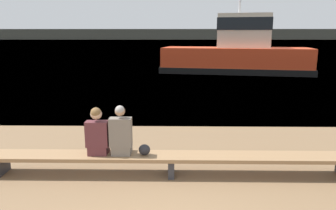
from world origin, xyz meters
TOP-DOWN VIEW (x-y plane):
  - water_surface at (0.00, 126.36)m, footprint 240.00×240.00m
  - far_shoreline at (0.00, 163.27)m, footprint 600.00×12.00m
  - bench_main at (0.23, 2.87)m, footprint 7.40×0.55m
  - person_left at (-1.22, 2.87)m, footprint 0.43×0.40m
  - person_right at (-0.75, 2.87)m, footprint 0.43×0.39m
  - shopping_bag at (-0.30, 2.86)m, footprint 0.23×0.17m
  - tugboat_red at (4.79, 20.48)m, footprint 10.93×5.18m

SIDE VIEW (x-z plane):
  - water_surface at x=0.00m, z-range 0.00..0.00m
  - bench_main at x=0.23m, z-range 0.14..0.56m
  - shopping_bag at x=-0.30m, z-range 0.42..0.64m
  - person_left at x=-1.22m, z-range 0.36..1.32m
  - person_right at x=-0.75m, z-range 0.34..1.34m
  - tugboat_red at x=4.79m, z-range -1.92..4.52m
  - far_shoreline at x=0.00m, z-range 0.00..5.00m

